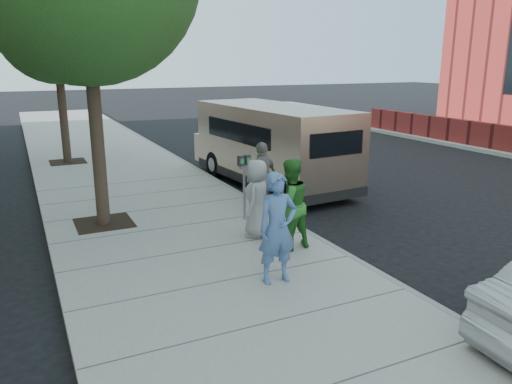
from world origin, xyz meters
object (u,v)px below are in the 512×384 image
person_officer (277,228)px  person_green_shirt (289,205)px  van (271,144)px  person_striped_polo (262,178)px  person_gray_shirt (257,198)px  tree_far (55,20)px  parking_meter (244,173)px

person_officer → person_green_shirt: person_officer is taller
van → person_striped_polo: 3.29m
person_officer → person_gray_shirt: size_ratio=1.14×
tree_far → person_gray_shirt: (2.62, -9.79, -3.95)m
parking_meter → person_green_shirt: 2.01m
parking_meter → person_striped_polo: person_striped_polo is taller
parking_meter → person_officer: bearing=-115.6°
person_striped_polo → van: bearing=-147.8°
person_officer → person_green_shirt: size_ratio=1.04×
person_green_shirt → person_gray_shirt: bearing=-82.2°
person_officer → person_green_shirt: (0.89, 1.19, -0.03)m
person_officer → person_striped_polo: person_officer is taller
van → person_striped_polo: van is taller
tree_far → parking_meter: (2.85, -8.69, -3.68)m
parking_meter → person_gray_shirt: size_ratio=0.93×
tree_far → van: tree_far is taller
person_striped_polo → person_gray_shirt: bearing=32.5°
person_officer → person_gray_shirt: 2.18m
person_officer → person_striped_polo: bearing=69.4°
person_green_shirt → van: bearing=-121.1°
person_officer → person_gray_shirt: bearing=75.0°
person_officer → tree_far: bearing=101.7°
van → person_officer: (-3.15, -6.32, -0.20)m
person_officer → van: bearing=65.8°
tree_far → parking_meter: size_ratio=4.45×
tree_far → person_striped_polo: bearing=-67.6°
van → person_officer: bearing=-121.2°
van → person_green_shirt: bearing=-118.5°
tree_far → person_officer: bearing=-80.5°
tree_far → person_gray_shirt: 10.88m
parking_meter → van: 3.87m
person_green_shirt → tree_far: bearing=-82.3°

